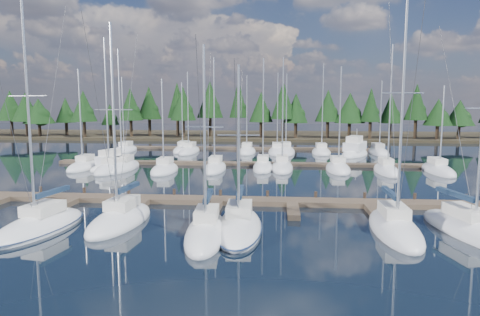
# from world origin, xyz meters

# --- Properties ---
(ground) EXTENTS (260.00, 260.00, 0.00)m
(ground) POSITION_xyz_m (0.00, 30.00, 0.00)
(ground) COLOR black
(ground) RESTS_ON ground
(far_shore) EXTENTS (220.00, 30.00, 0.60)m
(far_shore) POSITION_xyz_m (0.00, 90.00, 0.30)
(far_shore) COLOR #2E2719
(far_shore) RESTS_ON ground
(main_dock) EXTENTS (44.00, 6.13, 0.90)m
(main_dock) POSITION_xyz_m (0.00, 17.36, 0.20)
(main_dock) COLOR brown
(main_dock) RESTS_ON ground
(back_docks) EXTENTS (50.00, 21.80, 0.40)m
(back_docks) POSITION_xyz_m (0.00, 49.58, 0.20)
(back_docks) COLOR brown
(back_docks) RESTS_ON ground
(front_sailboat_1) EXTENTS (4.30, 8.78, 15.64)m
(front_sailboat_1) POSITION_xyz_m (-10.47, 9.32, 0.29)
(front_sailboat_1) COLOR silver
(front_sailboat_1) RESTS_ON ground
(front_sailboat_2) EXTENTS (3.52, 8.28, 14.09)m
(front_sailboat_2) POSITION_xyz_m (-5.85, 11.26, 0.29)
(front_sailboat_2) COLOR silver
(front_sailboat_2) RESTS_ON ground
(front_sailboat_3) EXTENTS (3.01, 8.48, 12.31)m
(front_sailboat_3) POSITION_xyz_m (0.47, 8.94, 0.29)
(front_sailboat_3) COLOR silver
(front_sailboat_3) RESTS_ON ground
(front_sailboat_4) EXTENTS (3.32, 9.22, 11.29)m
(front_sailboat_4) POSITION_xyz_m (2.37, 10.32, 0.27)
(front_sailboat_4) COLOR silver
(front_sailboat_4) RESTS_ON ground
(front_sailboat_5) EXTENTS (2.84, 8.89, 15.93)m
(front_sailboat_5) POSITION_xyz_m (12.27, 10.86, 0.31)
(front_sailboat_5) COLOR silver
(front_sailboat_5) RESTS_ON ground
(front_sailboat_6) EXTENTS (4.60, 9.83, 14.29)m
(front_sailboat_6) POSITION_xyz_m (16.79, 10.77, 0.29)
(front_sailboat_6) COLOR silver
(front_sailboat_6) RESTS_ON ground
(back_sailboat_rows) EXTENTS (47.97, 31.61, 16.55)m
(back_sailboat_rows) POSITION_xyz_m (0.12, 45.18, 0.27)
(back_sailboat_rows) COLOR silver
(back_sailboat_rows) RESTS_ON ground
(motor_yacht_left) EXTENTS (4.88, 8.37, 3.96)m
(motor_yacht_left) POSITION_xyz_m (-16.13, 35.92, 0.45)
(motor_yacht_left) COLOR silver
(motor_yacht_left) RESTS_ON ground
(motor_yacht_right) EXTENTS (7.08, 10.66, 5.09)m
(motor_yacht_right) POSITION_xyz_m (17.05, 52.66, 0.55)
(motor_yacht_right) COLOR silver
(motor_yacht_right) RESTS_ON ground
(tree_line) EXTENTS (185.07, 11.62, 13.05)m
(tree_line) POSITION_xyz_m (-0.32, 80.15, 7.32)
(tree_line) COLOR black
(tree_line) RESTS_ON far_shore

